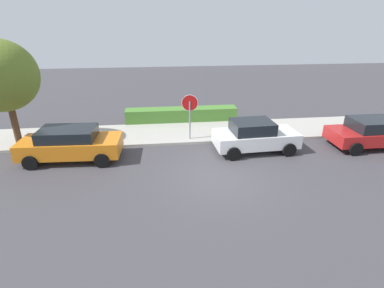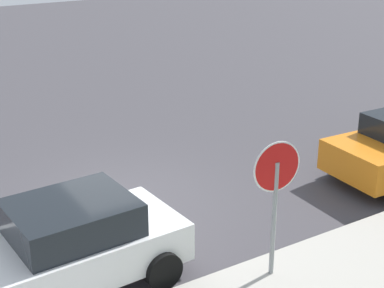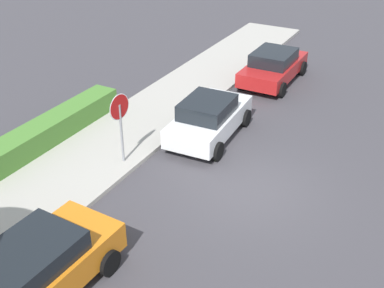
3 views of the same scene
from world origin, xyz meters
name	(u,v)px [view 2 (image 2 of 3)]	position (x,y,z in m)	size (l,w,h in m)	color
ground_plane	(124,199)	(0.00, 0.00, 0.00)	(60.00, 60.00, 0.00)	#423F44
stop_sign	(276,187)	(-0.75, 3.99, 1.71)	(0.83, 0.11, 2.46)	gray
parked_car_white	(65,247)	(2.18, 2.42, 0.76)	(4.00, 2.12, 1.51)	white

